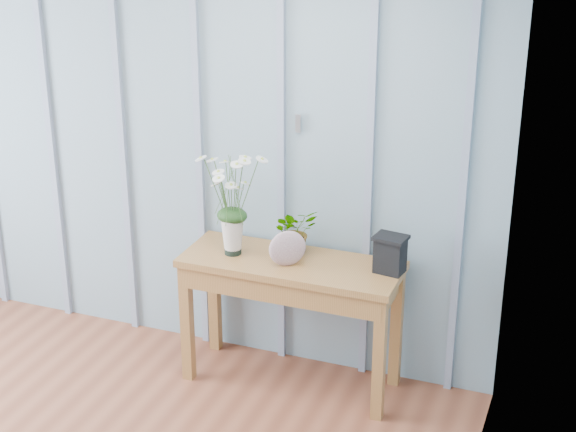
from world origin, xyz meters
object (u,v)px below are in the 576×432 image
at_px(felt_disc_vessel, 287,248).
at_px(carved_box, 390,254).
at_px(sideboard, 291,280).
at_px(daisy_vase, 231,191).

distance_m(felt_disc_vessel, carved_box, 0.54).
relative_size(sideboard, carved_box, 5.86).
distance_m(sideboard, carved_box, 0.58).
height_order(sideboard, carved_box, carved_box).
relative_size(sideboard, felt_disc_vessel, 5.97).
bearing_deg(daisy_vase, felt_disc_vessel, -6.75).
distance_m(sideboard, daisy_vase, 0.58).
distance_m(daisy_vase, felt_disc_vessel, 0.43).
relative_size(felt_disc_vessel, carved_box, 0.98).
bearing_deg(felt_disc_vessel, carved_box, -21.63).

